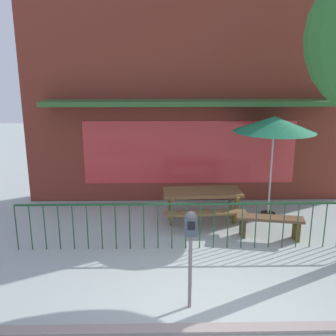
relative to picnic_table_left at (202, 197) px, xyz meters
The scene contains 8 objects.
ground 3.35m from the picnic_table_left, 93.28° to the right, with size 40.00×40.00×0.00m, color #A3AEAA.
pub_storefront 2.73m from the picnic_table_left, 96.09° to the left, with size 8.70×1.34×5.42m.
patio_fence_front 1.37m from the picnic_table_left, 97.93° to the right, with size 7.34×0.04×0.97m.
picnic_table_left is the anchor object (origin of this frame).
patio_umbrella 2.40m from the picnic_table_left, 13.61° to the left, with size 1.93×1.93×2.45m.
patio_bench 1.65m from the picnic_table_left, 33.83° to the right, with size 1.43×0.57×0.48m.
parking_meter_near 3.41m from the picnic_table_left, 99.24° to the right, with size 0.18×0.17×1.56m.
curb_edge 3.92m from the picnic_table_left, 92.79° to the right, with size 12.19×0.20×0.11m, color gray.
Camera 1 is at (-0.79, -5.11, 3.56)m, focal length 40.71 mm.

